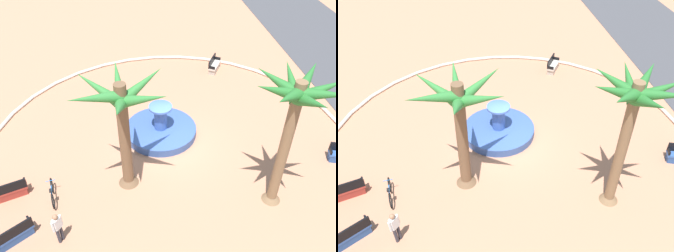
% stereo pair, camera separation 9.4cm
% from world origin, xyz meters
% --- Properties ---
extents(ground_plane, '(80.00, 80.00, 0.00)m').
position_xyz_m(ground_plane, '(0.00, 0.00, 0.00)').
color(ground_plane, tan).
extents(plaza_curb, '(20.08, 20.08, 0.20)m').
position_xyz_m(plaza_curb, '(0.00, 0.00, 0.10)').
color(plaza_curb, silver).
rests_on(plaza_curb, ground).
extents(fountain, '(3.98, 3.98, 1.90)m').
position_xyz_m(fountain, '(-0.88, -0.48, 0.29)').
color(fountain, '#38569E').
rests_on(fountain, ground).
extents(palm_tree_near_fountain, '(3.48, 3.56, 6.58)m').
position_xyz_m(palm_tree_near_fountain, '(4.50, 4.05, 5.07)').
color(palm_tree_near_fountain, brown).
rests_on(palm_tree_near_fountain, ground).
extents(palm_tree_by_curb, '(4.32, 4.14, 5.84)m').
position_xyz_m(palm_tree_by_curb, '(2.61, -2.45, 4.21)').
color(palm_tree_by_curb, brown).
rests_on(palm_tree_by_curb, ground).
extents(bench_east, '(1.64, 1.21, 1.00)m').
position_xyz_m(bench_east, '(-7.57, 4.14, 0.35)').
color(bench_east, beige).
rests_on(bench_east, ground).
extents(bench_north, '(1.35, 1.59, 1.00)m').
position_xyz_m(bench_north, '(5.28, -7.19, 0.35)').
color(bench_north, '#335BA8').
rests_on(bench_north, ground).
extents(bench_southeast, '(1.01, 1.68, 1.00)m').
position_xyz_m(bench_southeast, '(2.83, -7.89, 0.35)').
color(bench_southeast, '#B73D33').
rests_on(bench_southeast, ground).
extents(bicycle_red_frame, '(1.70, 0.48, 0.94)m').
position_xyz_m(bicycle_red_frame, '(3.19, -5.92, 0.38)').
color(bicycle_red_frame, black).
rests_on(bicycle_red_frame, ground).
extents(person_cyclist_helmet, '(0.44, 0.36, 1.64)m').
position_xyz_m(person_cyclist_helmet, '(5.51, -5.32, 0.92)').
color(person_cyclist_helmet, '#33333D').
rests_on(person_cyclist_helmet, ground).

